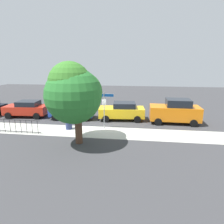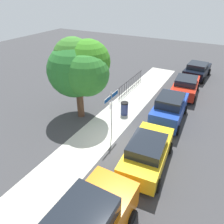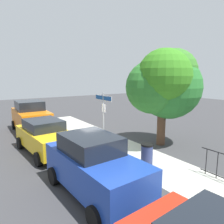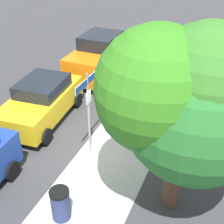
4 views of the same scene
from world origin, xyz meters
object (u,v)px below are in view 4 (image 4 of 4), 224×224
(car_orange, at_px, (99,56))
(shade_tree, at_px, (180,99))
(street_sign, at_px, (88,99))
(trash_bin, at_px, (60,204))
(car_yellow, at_px, (42,101))

(car_orange, bearing_deg, shade_tree, 37.17)
(street_sign, relative_size, shade_tree, 0.57)
(street_sign, bearing_deg, trash_bin, 9.86)
(trash_bin, bearing_deg, street_sign, -170.14)
(shade_tree, bearing_deg, car_yellow, -114.28)
(street_sign, height_order, shade_tree, shade_tree)
(car_orange, distance_m, trash_bin, 9.39)
(car_orange, relative_size, car_yellow, 1.00)
(street_sign, relative_size, trash_bin, 3.14)
(street_sign, xyz_separation_m, trash_bin, (2.87, 0.50, -1.70))
(shade_tree, height_order, trash_bin, shade_tree)
(street_sign, height_order, car_orange, street_sign)
(street_sign, bearing_deg, shade_tree, 65.76)
(street_sign, height_order, car_yellow, street_sign)
(car_orange, xyz_separation_m, trash_bin, (8.91, 2.89, -0.59))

